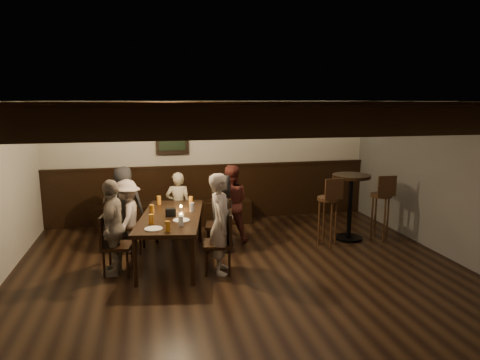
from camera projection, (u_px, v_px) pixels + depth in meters
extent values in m
plane|color=black|center=(255.00, 291.00, 5.48)|extent=(7.00, 7.00, 0.00)
plane|color=black|center=(256.00, 101.00, 5.04)|extent=(7.00, 7.00, 0.00)
plane|color=beige|center=(212.00, 161.00, 8.62)|extent=(6.50, 0.00, 6.50)
cube|color=black|center=(213.00, 193.00, 8.70)|extent=(6.50, 0.08, 1.10)
cube|color=black|center=(175.00, 214.00, 8.34)|extent=(3.00, 0.45, 0.45)
cube|color=black|center=(172.00, 135.00, 8.25)|extent=(0.62, 0.12, 0.72)
cube|color=black|center=(172.00, 135.00, 8.19)|extent=(0.50, 0.02, 0.58)
cube|color=black|center=(392.00, 121.00, 2.27)|extent=(6.50, 0.10, 0.16)
cube|color=black|center=(311.00, 114.00, 3.38)|extent=(6.50, 0.10, 0.16)
cube|color=black|center=(270.00, 110.00, 4.50)|extent=(6.50, 0.10, 0.16)
cube|color=black|center=(245.00, 108.00, 5.61)|extent=(6.50, 0.10, 0.16)
cube|color=black|center=(228.00, 107.00, 6.72)|extent=(6.50, 0.10, 0.16)
cube|color=black|center=(217.00, 106.00, 7.84)|extent=(6.50, 0.10, 0.16)
sphere|color=#FFE099|center=(57.00, 114.00, 7.26)|extent=(0.07, 0.07, 0.07)
sphere|color=#FFE099|center=(140.00, 113.00, 7.55)|extent=(0.07, 0.07, 0.07)
sphere|color=#FFE099|center=(217.00, 113.00, 7.84)|extent=(0.07, 0.07, 0.07)
sphere|color=#FFE099|center=(288.00, 112.00, 8.13)|extent=(0.07, 0.07, 0.07)
sphere|color=#FFE099|center=(355.00, 112.00, 8.42)|extent=(0.07, 0.07, 0.07)
cube|color=black|center=(171.00, 217.00, 6.39)|extent=(1.18, 2.04, 0.06)
cylinder|color=black|center=(135.00, 263.00, 5.56)|extent=(0.06, 0.06, 0.66)
cylinder|color=black|center=(156.00, 223.00, 7.33)|extent=(0.06, 0.06, 0.66)
cylinder|color=black|center=(193.00, 262.00, 5.59)|extent=(0.06, 0.06, 0.66)
cylinder|color=black|center=(200.00, 223.00, 7.36)|extent=(0.06, 0.06, 0.66)
cube|color=black|center=(131.00, 226.00, 6.86)|extent=(0.47, 0.47, 0.05)
cube|color=black|center=(119.00, 212.00, 6.81)|extent=(0.11, 0.41, 0.44)
cube|color=black|center=(118.00, 246.00, 5.98)|extent=(0.46, 0.46, 0.05)
cube|color=black|center=(104.00, 230.00, 5.93)|extent=(0.11, 0.39, 0.43)
cube|color=black|center=(218.00, 225.00, 6.91)|extent=(0.47, 0.47, 0.05)
cube|color=black|center=(230.00, 210.00, 6.88)|extent=(0.11, 0.41, 0.45)
cube|color=black|center=(218.00, 244.00, 6.03)|extent=(0.46, 0.46, 0.05)
cube|color=black|center=(231.00, 227.00, 5.99)|extent=(0.11, 0.40, 0.44)
imported|color=#242426|center=(124.00, 205.00, 7.25)|extent=(0.71, 0.53, 1.32)
imported|color=gray|center=(178.00, 206.00, 7.44)|extent=(0.48, 0.36, 1.20)
imported|color=maroon|center=(230.00, 204.00, 7.32)|extent=(0.73, 0.61, 1.34)
imported|color=#A4928B|center=(127.00, 216.00, 6.82)|extent=(0.57, 0.83, 1.18)
imported|color=gray|center=(113.00, 227.00, 5.93)|extent=(0.46, 0.84, 1.36)
imported|color=#2A2A2D|center=(221.00, 213.00, 6.88)|extent=(0.50, 0.67, 1.25)
imported|color=#A4978A|center=(221.00, 224.00, 5.98)|extent=(0.43, 0.57, 1.43)
cylinder|color=#BF7219|center=(159.00, 200.00, 7.05)|extent=(0.07, 0.07, 0.14)
cylinder|color=#BF7219|center=(191.00, 201.00, 7.02)|extent=(0.07, 0.07, 0.14)
cylinder|color=#BF7219|center=(152.00, 209.00, 6.46)|extent=(0.07, 0.07, 0.14)
cylinder|color=silver|center=(192.00, 207.00, 6.58)|extent=(0.07, 0.07, 0.14)
cylinder|color=#BF7219|center=(151.00, 219.00, 5.93)|extent=(0.07, 0.07, 0.14)
cylinder|color=silver|center=(181.00, 221.00, 5.84)|extent=(0.07, 0.07, 0.14)
cylinder|color=#BF7219|center=(168.00, 226.00, 5.59)|extent=(0.07, 0.07, 0.14)
cylinder|color=white|center=(154.00, 229.00, 5.69)|extent=(0.24, 0.24, 0.01)
cylinder|color=white|center=(181.00, 220.00, 6.10)|extent=(0.24, 0.24, 0.01)
cube|color=black|center=(171.00, 212.00, 6.33)|extent=(0.15, 0.10, 0.12)
cylinder|color=beige|center=(181.00, 209.00, 6.68)|extent=(0.05, 0.05, 0.05)
cylinder|color=black|center=(348.00, 238.00, 7.54)|extent=(0.48, 0.48, 0.04)
cylinder|color=black|center=(350.00, 208.00, 7.44)|extent=(0.08, 0.08, 1.08)
cylinder|color=black|center=(351.00, 176.00, 7.34)|extent=(0.65, 0.65, 0.05)
cylinder|color=#311C0F|center=(328.00, 199.00, 7.10)|extent=(0.37, 0.37, 0.05)
cube|color=#311C0F|center=(334.00, 189.00, 6.90)|extent=(0.33, 0.06, 0.35)
cylinder|color=#311C0F|center=(381.00, 195.00, 7.36)|extent=(0.37, 0.37, 0.05)
cube|color=#311C0F|center=(387.00, 186.00, 7.16)|extent=(0.33, 0.05, 0.35)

